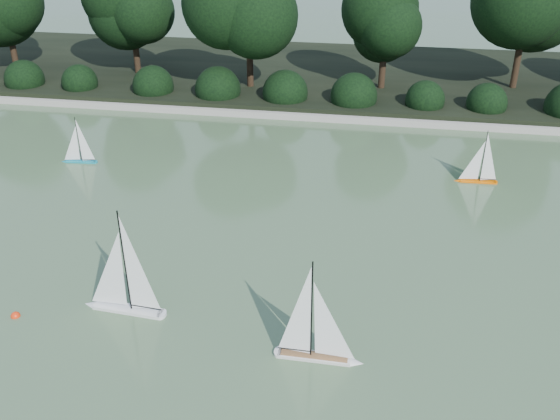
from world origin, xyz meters
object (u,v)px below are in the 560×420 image
object	(u,v)px
sailboat_white_a	(120,294)
sailboat_orange	(475,173)
race_buoy	(16,316)
sailboat_white_b	(321,344)
sailboat_teal	(77,155)

from	to	relation	value
sailboat_white_a	sailboat_orange	size ratio (longest dim) A/B	1.46
sailboat_white_a	race_buoy	distance (m)	1.65
sailboat_white_b	race_buoy	bearing A→B (deg)	177.88
sailboat_white_a	race_buoy	bearing A→B (deg)	-164.55
sailboat_white_a	sailboat_teal	bearing A→B (deg)	121.70
sailboat_white_b	race_buoy	size ratio (longest dim) A/B	11.92
sailboat_white_a	race_buoy	size ratio (longest dim) A/B	13.02
sailboat_white_a	sailboat_orange	bearing A→B (deg)	44.04
sailboat_white_b	race_buoy	world-z (taller)	sailboat_white_b
sailboat_white_a	sailboat_teal	xyz separation A→B (m)	(-3.27, 5.30, -0.11)
sailboat_white_a	sailboat_orange	world-z (taller)	sailboat_white_a
sailboat_orange	race_buoy	distance (m)	9.71
sailboat_white_b	sailboat_teal	bearing A→B (deg)	137.58
sailboat_orange	sailboat_teal	size ratio (longest dim) A/B	1.07
sailboat_white_a	sailboat_orange	xyz separation A→B (m)	(5.93, 5.74, -0.09)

